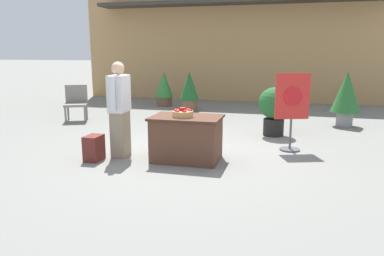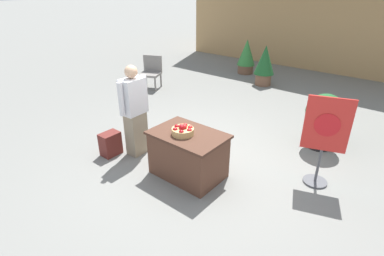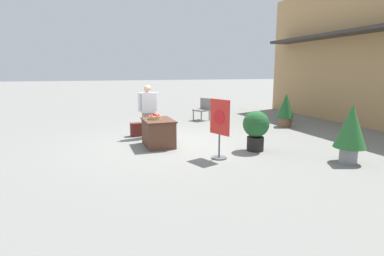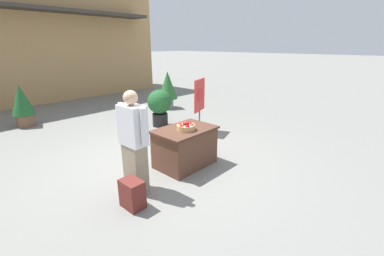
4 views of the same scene
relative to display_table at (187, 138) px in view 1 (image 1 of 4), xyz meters
name	(u,v)px [view 1 (image 1 of 4)]	position (x,y,z in m)	size (l,w,h in m)	color
ground_plane	(186,151)	(-0.15, 0.52, -0.37)	(120.00, 120.00, 0.00)	slate
storefront_building	(243,26)	(-0.30, 9.47, 2.36)	(11.42, 4.51, 5.46)	tan
display_table	(187,138)	(0.00, 0.00, 0.00)	(1.14, 0.78, 0.74)	brown
apple_basket	(183,113)	(-0.04, -0.07, 0.43)	(0.33, 0.33, 0.16)	tan
person_visitor	(119,109)	(-1.16, -0.05, 0.44)	(0.28, 0.61, 1.61)	gray
backpack	(94,148)	(-1.48, -0.40, -0.16)	(0.24, 0.34, 0.42)	maroon
poster_board	(292,108)	(1.65, 1.08, 0.41)	(0.60, 0.36, 1.40)	#4C4C51
patio_chair	(76,101)	(-3.71, 2.74, 0.14)	(0.73, 0.73, 0.92)	gray
potted_plant_far_left	(274,107)	(1.30, 2.26, 0.23)	(0.67, 0.67, 1.04)	black
potted_plant_far_right	(164,88)	(-2.39, 5.86, 0.22)	(0.59, 0.59, 1.13)	brown
potted_plant_near_right	(189,90)	(-1.31, 5.05, 0.27)	(0.59, 0.59, 1.18)	brown
potted_plant_near_left	(346,94)	(2.90, 3.69, 0.40)	(0.68, 0.68, 1.32)	gray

